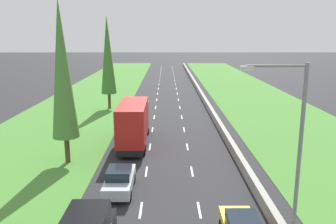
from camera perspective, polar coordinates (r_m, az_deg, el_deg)
ground_plane at (r=58.91m, az=-0.08°, el=2.54°), size 300.00×300.00×0.00m
grass_verge_left at (r=60.21m, az=-12.22°, el=2.49°), size 14.00×140.00×0.04m
grass_verge_right at (r=60.69m, az=13.61°, el=2.50°), size 14.00×140.00×0.04m
median_barrier at (r=59.14m, az=5.46°, el=2.94°), size 0.44×120.00×0.85m
lane_markings at (r=58.91m, az=-0.08°, el=2.55°), size 3.64×116.00×0.01m
silver_sedan_left_lane at (r=23.82m, az=-7.94°, el=-10.92°), size 1.82×4.50×1.64m
red_box_truck_left_lane at (r=32.96m, az=-5.61°, el=-1.67°), size 2.46×9.40×4.18m
poplar_tree_second at (r=28.30m, az=-16.99°, el=6.60°), size 2.13×2.13×13.07m
poplar_tree_third at (r=49.04m, az=-9.86°, el=9.14°), size 2.12×2.12×12.85m
street_light_mast at (r=17.95m, az=19.90°, el=-4.47°), size 3.20×0.28×9.00m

